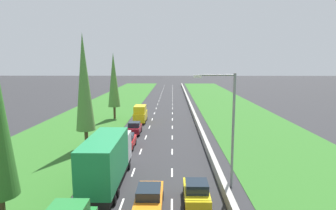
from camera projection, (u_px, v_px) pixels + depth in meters
ground_plane at (165, 106)px, 64.04m from camera, size 300.00×300.00×0.00m
grass_verge_left at (109, 106)px, 64.24m from camera, size 14.00×140.00×0.04m
grass_verge_right at (228, 106)px, 63.80m from camera, size 14.00×140.00×0.04m
median_barrier at (190, 104)px, 63.88m from camera, size 0.44×120.00×0.85m
lane_markings at (165, 106)px, 64.04m from camera, size 3.64×116.00×0.01m
green_box_truck_left_lane at (108, 159)px, 22.41m from camera, size 2.46×9.40×4.18m
yellow_hatchback_right_lane at (196, 192)px, 19.69m from camera, size 1.74×3.90×1.72m
red_hatchback_left_lane at (127, 141)px, 32.72m from camera, size 1.74×3.90×1.72m
orange_sedan_centre_lane at (149, 198)px, 18.90m from camera, size 1.82×4.50×1.64m
maroon_hatchback_left_lane at (135, 128)px, 39.10m from camera, size 1.74×3.90×1.72m
yellow_van_left_lane at (140, 114)px, 46.68m from camera, size 1.96×4.90×2.82m
poplar_tree_second at (84, 83)px, 31.39m from camera, size 2.13×2.13×13.07m
poplar_tree_third at (114, 80)px, 48.66m from camera, size 2.09×2.09×11.51m
street_light_mast at (229, 122)px, 21.77m from camera, size 3.20×0.28×9.00m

